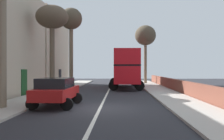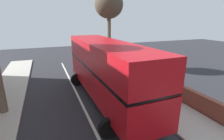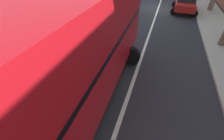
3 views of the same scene
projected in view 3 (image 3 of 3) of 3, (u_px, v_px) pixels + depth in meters
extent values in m
plane|color=#28282D|center=(158.00, 8.00, 16.35)|extent=(84.00, 84.00, 0.00)
cube|color=silver|center=(158.00, 8.00, 16.35)|extent=(0.16, 54.00, 0.01)
cube|color=#B2ADA3|center=(208.00, 12.00, 15.06)|extent=(2.60, 60.00, 0.12)
cube|color=#B2ADA3|center=(115.00, 4.00, 17.57)|extent=(2.60, 60.00, 0.12)
cube|color=red|center=(69.00, 81.00, 4.82)|extent=(2.68, 10.78, 1.70)
cube|color=black|center=(64.00, 56.00, 4.24)|extent=(2.70, 10.67, 0.16)
cube|color=red|center=(57.00, 28.00, 3.73)|extent=(2.68, 10.78, 1.50)
cylinder|color=black|center=(131.00, 56.00, 7.89)|extent=(1.00, 0.32, 1.00)
cylinder|color=black|center=(86.00, 48.00, 8.51)|extent=(1.00, 0.32, 1.00)
cube|color=#AD1919|center=(185.00, 4.00, 14.88)|extent=(1.88, 4.30, 0.59)
cylinder|color=black|center=(194.00, 14.00, 13.94)|extent=(0.65, 0.24, 0.64)
cylinder|color=black|center=(174.00, 11.00, 14.44)|extent=(0.65, 0.24, 0.64)
cylinder|color=black|center=(193.00, 6.00, 15.88)|extent=(0.65, 0.24, 0.64)
cylinder|color=black|center=(175.00, 4.00, 16.38)|extent=(0.65, 0.24, 0.64)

